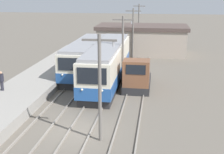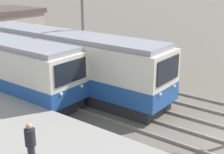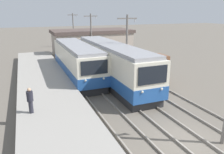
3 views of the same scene
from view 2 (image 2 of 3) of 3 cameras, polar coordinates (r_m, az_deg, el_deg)
name	(u,v)px [view 2 (image 2 of 3)]	position (r m, az deg, el deg)	size (l,w,h in m)	color
commuter_train_left	(3,68)	(21.03, -19.31, 1.62)	(2.84, 12.26, 3.59)	#28282B
commuter_train_center	(65,64)	(20.57, -8.55, 2.41)	(2.84, 14.96, 3.84)	#28282B
shunting_locomotive	(109,65)	(22.04, -0.53, 2.12)	(2.40, 5.48, 3.00)	#28282B
catenary_mast_mid	(83,34)	(21.05, -5.30, 7.92)	(2.00, 0.20, 6.53)	slate
person_on_platform	(31,143)	(11.41, -14.68, -11.53)	(0.38, 0.38, 1.62)	#282833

